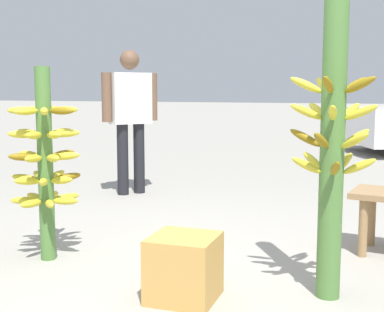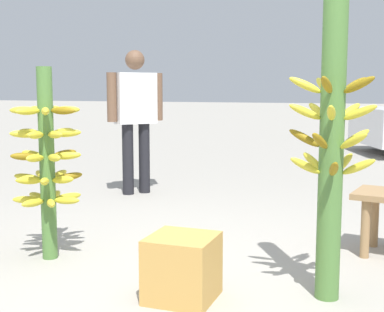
{
  "view_description": "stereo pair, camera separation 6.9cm",
  "coord_description": "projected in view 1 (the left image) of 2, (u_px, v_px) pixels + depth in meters",
  "views": [
    {
      "loc": [
        1.03,
        -2.73,
        1.13
      ],
      "look_at": [
        -0.0,
        0.29,
        0.73
      ],
      "focal_mm": 50.0,
      "sensor_mm": 36.0,
      "label": 1
    },
    {
      "loc": [
        1.1,
        -2.71,
        1.13
      ],
      "look_at": [
        -0.0,
        0.29,
        0.73
      ],
      "focal_mm": 50.0,
      "sensor_mm": 36.0,
      "label": 2
    }
  ],
  "objects": [
    {
      "name": "banana_stalk_center",
      "position": [
        333.0,
        136.0,
        2.82
      ],
      "size": [
        0.47,
        0.47,
        1.74
      ],
      "color": "#4C7A38",
      "rests_on": "ground_plane"
    },
    {
      "name": "banana_stalk_left",
      "position": [
        45.0,
        160.0,
        3.5
      ],
      "size": [
        0.47,
        0.47,
        1.27
      ],
      "color": "#4C7A38",
      "rests_on": "ground_plane"
    },
    {
      "name": "produce_crate",
      "position": [
        184.0,
        268.0,
        2.88
      ],
      "size": [
        0.35,
        0.35,
        0.35
      ],
      "color": "#C69347",
      "rests_on": "ground_plane"
    },
    {
      "name": "ground_plane",
      "position": [
        176.0,
        289.0,
        3.04
      ],
      "size": [
        80.0,
        80.0,
        0.0
      ],
      "primitive_type": "plane",
      "color": "#9E998E"
    },
    {
      "name": "vendor_person",
      "position": [
        130.0,
        110.0,
        5.7
      ],
      "size": [
        0.49,
        0.55,
        1.54
      ],
      "rotation": [
        0.0,
        0.0,
        -2.27
      ],
      "color": "black",
      "rests_on": "ground_plane"
    }
  ]
}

